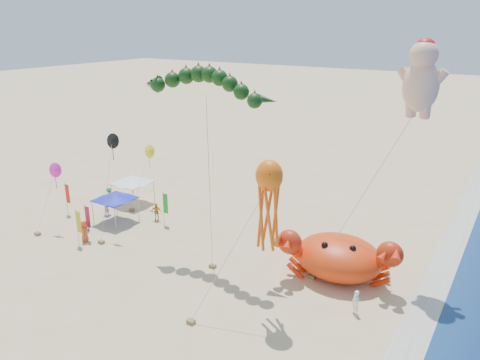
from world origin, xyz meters
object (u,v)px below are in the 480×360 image
(octopus_kite, at_px, (268,198))
(canopy_blue, at_px, (115,197))
(crab_inflatable, at_px, (338,256))
(canopy_white, at_px, (132,181))
(cherub_kite, at_px, (421,77))
(dragon_kite, at_px, (204,88))

(octopus_kite, relative_size, canopy_blue, 2.91)
(crab_inflatable, relative_size, octopus_kite, 0.86)
(octopus_kite, xyz_separation_m, canopy_white, (-20.83, 9.25, -5.31))
(cherub_kite, relative_size, octopus_kite, 1.66)
(crab_inflatable, height_order, octopus_kite, octopus_kite)
(octopus_kite, distance_m, canopy_white, 23.40)
(octopus_kite, bearing_deg, canopy_blue, 165.24)
(crab_inflatable, distance_m, cherub_kite, 13.60)
(crab_inflatable, bearing_deg, cherub_kite, 42.36)
(canopy_blue, bearing_deg, octopus_kite, -14.76)
(dragon_kite, relative_size, canopy_white, 4.03)
(dragon_kite, distance_m, canopy_white, 17.62)
(dragon_kite, relative_size, canopy_blue, 4.13)
(canopy_blue, relative_size, canopy_white, 0.98)
(cherub_kite, distance_m, canopy_white, 29.34)
(dragon_kite, bearing_deg, octopus_kite, -29.12)
(cherub_kite, bearing_deg, dragon_kite, -158.79)
(crab_inflatable, relative_size, canopy_blue, 2.49)
(octopus_kite, relative_size, canopy_white, 2.84)
(cherub_kite, height_order, octopus_kite, cherub_kite)
(cherub_kite, bearing_deg, crab_inflatable, -137.64)
(canopy_blue, xyz_separation_m, canopy_white, (-2.01, 4.29, 0.00))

